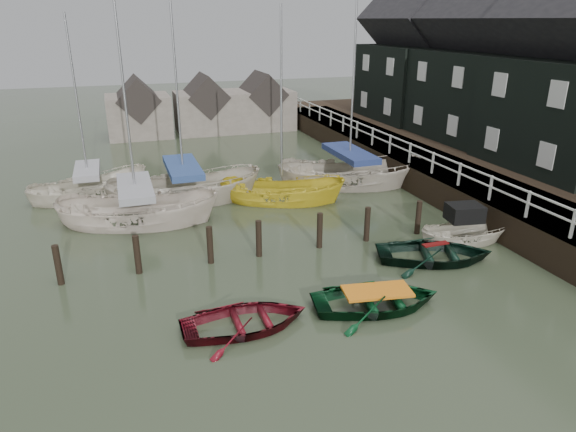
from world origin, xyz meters
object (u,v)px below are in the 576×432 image
object	(u,v)px
rowboat_dkgreen	(434,260)
sailboat_c	(282,201)
motorboat	(464,239)
sailboat_a	(139,222)
sailboat_b	(185,200)
rowboat_green	(376,307)
rowboat_red	(246,328)
sailboat_d	(349,184)
sailboat_e	(91,195)

from	to	relation	value
rowboat_dkgreen	sailboat_c	size ratio (longest dim) A/B	0.41
motorboat	sailboat_a	world-z (taller)	sailboat_a
sailboat_a	sailboat_b	xyz separation A→B (m)	(2.30, 2.23, -0.00)
rowboat_dkgreen	sailboat_c	distance (m)	8.64
rowboat_green	sailboat_c	size ratio (longest dim) A/B	0.39
sailboat_a	sailboat_b	bearing A→B (deg)	-30.29
rowboat_green	rowboat_dkgreen	distance (m)	4.17
motorboat	sailboat_b	bearing A→B (deg)	58.35
motorboat	sailboat_a	bearing A→B (deg)	72.02
rowboat_red	sailboat_d	xyz separation A→B (m)	(8.47, 11.35, 0.06)
sailboat_b	rowboat_dkgreen	bearing A→B (deg)	-134.69
motorboat	sailboat_c	world-z (taller)	sailboat_c
sailboat_a	sailboat_c	xyz separation A→B (m)	(6.73, 0.77, -0.05)
sailboat_e	rowboat_dkgreen	bearing A→B (deg)	-149.12
rowboat_red	sailboat_e	xyz separation A→B (m)	(-4.44, 13.66, 0.06)
motorboat	sailboat_a	xyz separation A→B (m)	(-12.03, 6.17, -0.06)
sailboat_a	rowboat_red	bearing A→B (deg)	-149.98
sailboat_a	sailboat_c	distance (m)	6.77
rowboat_green	motorboat	size ratio (longest dim) A/B	1.02
rowboat_green	sailboat_b	distance (m)	12.42
motorboat	sailboat_d	world-z (taller)	sailboat_d
sailboat_e	sailboat_c	bearing A→B (deg)	-127.33
rowboat_green	rowboat_dkgreen	xyz separation A→B (m)	(3.52, 2.24, 0.00)
sailboat_c	rowboat_green	bearing A→B (deg)	-157.21
rowboat_green	motorboat	xyz separation A→B (m)	(5.60, 3.31, 0.12)
rowboat_dkgreen	sailboat_a	xyz separation A→B (m)	(-9.95, 7.24, 0.06)
sailboat_a	motorboat	bearing A→B (deg)	-101.61
rowboat_red	sailboat_e	world-z (taller)	sailboat_e
rowboat_dkgreen	sailboat_d	world-z (taller)	sailboat_d
sailboat_b	sailboat_d	distance (m)	8.57
rowboat_dkgreen	motorboat	xyz separation A→B (m)	(2.08, 1.07, 0.12)
sailboat_c	rowboat_dkgreen	bearing A→B (deg)	-133.67
sailboat_d	sailboat_e	distance (m)	13.11
rowboat_green	sailboat_a	distance (m)	11.46
rowboat_red	sailboat_e	size ratio (longest dim) A/B	0.38
motorboat	rowboat_dkgreen	bearing A→B (deg)	126.30
sailboat_e	sailboat_d	bearing A→B (deg)	-115.17
sailboat_b	sailboat_e	xyz separation A→B (m)	(-4.34, 2.13, 0.00)
sailboat_b	sailboat_d	world-z (taller)	sailboat_d
sailboat_b	sailboat_c	distance (m)	4.66
rowboat_green	motorboat	distance (m)	6.51
motorboat	sailboat_c	bearing A→B (deg)	46.54
motorboat	sailboat_e	bearing A→B (deg)	62.34
rowboat_red	sailboat_a	bearing A→B (deg)	14.22
sailboat_d	rowboat_green	bearing A→B (deg)	179.94
sailboat_a	sailboat_d	world-z (taller)	sailboat_d
sailboat_d	sailboat_e	xyz separation A→B (m)	(-12.91, 2.31, 0.00)
rowboat_green	sailboat_e	world-z (taller)	sailboat_e
motorboat	sailboat_e	distance (m)	17.58
motorboat	sailboat_c	size ratio (longest dim) A/B	0.38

